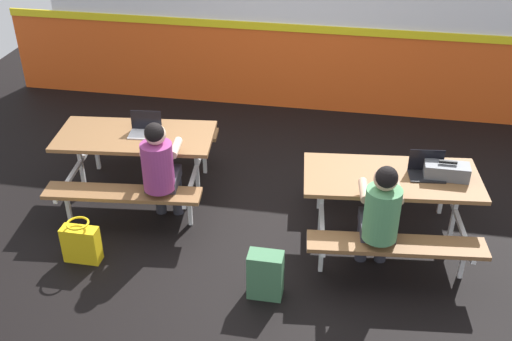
# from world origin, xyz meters

# --- Properties ---
(ground_plane) EXTENTS (10.00, 10.00, 0.02)m
(ground_plane) POSITION_xyz_m (0.00, 0.00, -0.01)
(ground_plane) COLOR black
(accent_backdrop) EXTENTS (8.00, 0.14, 2.60)m
(accent_backdrop) POSITION_xyz_m (0.00, 2.78, 1.25)
(accent_backdrop) COLOR #E55119
(accent_backdrop) RESTS_ON ground
(picnic_table_left) EXTENTS (1.69, 1.71, 0.74)m
(picnic_table_left) POSITION_xyz_m (-1.30, 0.23, 0.57)
(picnic_table_left) COLOR brown
(picnic_table_left) RESTS_ON ground
(picnic_table_right) EXTENTS (1.69, 1.71, 0.74)m
(picnic_table_right) POSITION_xyz_m (1.30, -0.12, 0.57)
(picnic_table_right) COLOR brown
(picnic_table_right) RESTS_ON ground
(student_nearer) EXTENTS (0.39, 0.54, 1.21)m
(student_nearer) POSITION_xyz_m (-0.87, -0.28, 0.71)
(student_nearer) COLOR #2D2D38
(student_nearer) RESTS_ON ground
(student_further) EXTENTS (0.39, 0.54, 1.21)m
(student_further) POSITION_xyz_m (1.21, -0.69, 0.71)
(student_further) COLOR #2D2D38
(student_further) RESTS_ON ground
(laptop_silver) EXTENTS (0.34, 0.25, 0.22)m
(laptop_silver) POSITION_xyz_m (-1.20, 0.28, 0.79)
(laptop_silver) COLOR silver
(laptop_silver) RESTS_ON picnic_table_left
(laptop_dark) EXTENTS (0.34, 0.25, 0.22)m
(laptop_dark) POSITION_xyz_m (1.61, -0.04, 0.79)
(laptop_dark) COLOR black
(laptop_dark) RESTS_ON picnic_table_right
(toolbox_grey) EXTENTS (0.40, 0.18, 0.18)m
(toolbox_grey) POSITION_xyz_m (1.79, -0.06, 0.81)
(toolbox_grey) COLOR #595B60
(toolbox_grey) RESTS_ON picnic_table_right
(backpack_dark) EXTENTS (0.30, 0.22, 0.44)m
(backpack_dark) POSITION_xyz_m (0.29, -1.08, 0.22)
(backpack_dark) COLOR #3F724C
(backpack_dark) RESTS_ON ground
(tote_bag_bright) EXTENTS (0.34, 0.21, 0.43)m
(tote_bag_bright) POSITION_xyz_m (-1.46, -0.93, 0.19)
(tote_bag_bright) COLOR yellow
(tote_bag_bright) RESTS_ON ground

